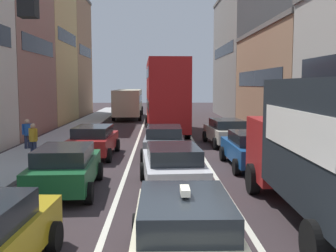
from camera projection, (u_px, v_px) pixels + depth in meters
The scene contains 16 objects.
sidewalk_left at pixel (61, 137), 25.81m from camera, with size 2.60×64.00×0.14m, color #AAAAAA.
lane_stripe_left at pixel (139, 138), 25.94m from camera, with size 0.16×60.00×0.01m, color silver.
lane_stripe_right at pixel (191, 138), 26.03m from camera, with size 0.16×60.00×0.01m, color silver.
building_row_right at pixel (294, 64), 30.43m from camera, with size 7.20×43.90×12.92m.
removalist_box_truck at pixel (331, 146), 9.58m from camera, with size 2.81×7.74×3.58m.
taxi_centre_lane_front at pixel (184, 232), 7.22m from camera, with size 2.07×4.30×1.66m.
sedan_centre_lane_second at pixel (173, 166), 13.01m from camera, with size 2.29×4.41×1.49m.
wagon_left_lane_second at pixel (65, 167), 12.87m from camera, with size 2.21×4.37×1.49m.
hatchback_centre_lane_third at pixel (164, 141), 18.98m from camera, with size 2.13×4.33×1.49m.
sedan_left_lane_third at pixel (94, 140), 19.09m from camera, with size 2.16×4.35×1.49m.
sedan_right_lane_behind_truck at pixel (251, 148), 16.64m from camera, with size 2.12×4.33×1.49m.
wagon_right_lane_far at pixel (226, 131), 22.69m from camera, with size 2.30×4.41×1.49m.
bus_mid_queue_primary at pixel (165, 93), 28.32m from camera, with size 3.12×10.59×5.06m.
bus_far_queue_secondary at pixel (128, 101), 40.95m from camera, with size 2.94×10.54×2.90m.
pedestrian_near_kerb at pixel (27, 133), 20.72m from camera, with size 0.47×0.34×1.66m.
pedestrian_mid_sidewalk at pixel (33, 139), 18.53m from camera, with size 0.48×0.34×1.66m.
Camera 1 is at (-0.45, -5.76, 3.45)m, focal length 42.84 mm.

